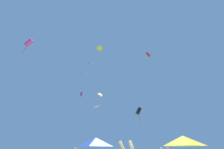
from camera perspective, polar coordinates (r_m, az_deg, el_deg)
name	(u,v)px	position (r m, az deg, el deg)	size (l,w,h in m)	color
canopy_tent_yellow	(184,141)	(17.47, 26.66, -22.55)	(2.99, 2.99, 3.20)	#9E9EA3
canopy_tent_blue	(96,142)	(18.04, -6.53, -25.21)	(2.97, 2.97, 3.17)	#9E9EA3
kite_black_box	(139,111)	(23.18, 10.58, -14.30)	(1.03, 0.87, 2.61)	black
kite_pink_delta	(97,106)	(33.82, -6.15, -12.45)	(2.04, 2.08, 0.87)	pink
kite_magenta_box	(29,43)	(27.35, -30.31, 10.76)	(1.40, 0.88, 3.21)	#D6389E
kite_black_diamond	(90,63)	(42.82, -8.70, 4.67)	(1.75, 1.84, 0.93)	black
kite_orange_diamond	(100,95)	(39.99, -4.71, -8.15)	(1.62, 1.62, 3.30)	orange
kite_magenta_delta	(82,73)	(46.48, -11.96, 0.74)	(0.98, 1.06, 1.79)	#D6389E
kite_purple_box	(81,94)	(20.49, -12.11, -7.77)	(0.38, 0.56, 0.70)	purple
kite_yellow_delta	(100,48)	(41.17, -4.89, 10.37)	(1.65, 1.28, 1.33)	yellow
kite_red_box	(148,55)	(27.95, 14.28, 7.56)	(0.96, 0.72, 2.44)	red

